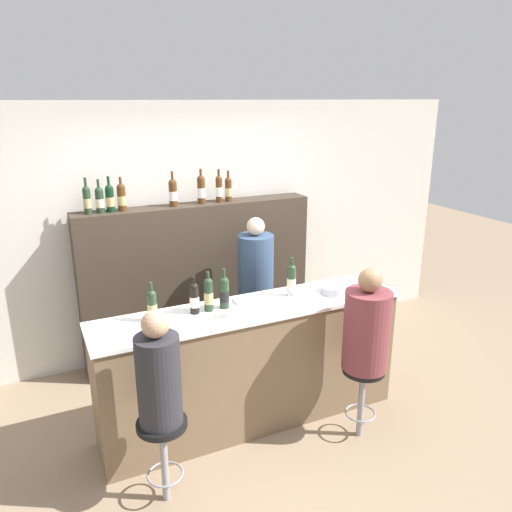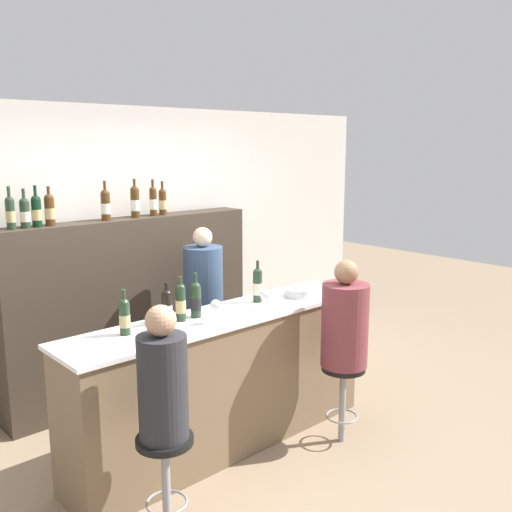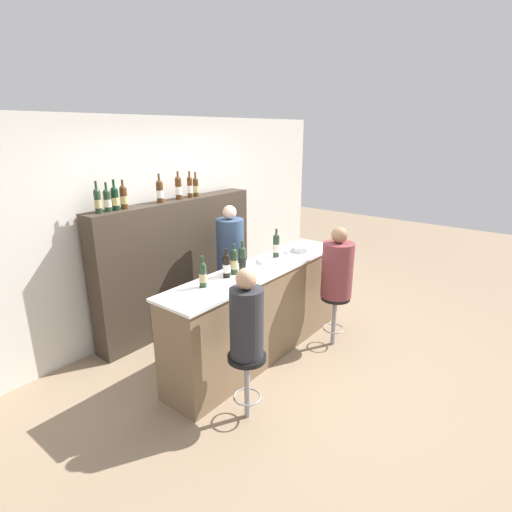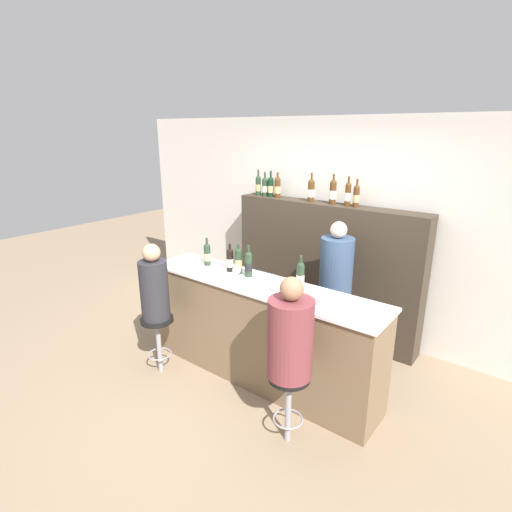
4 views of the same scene
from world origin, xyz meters
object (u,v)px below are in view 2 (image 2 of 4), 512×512
object	(u,v)px
wine_bottle_backbar_2	(36,211)
wine_bottle_backbar_5	(135,201)
wine_bottle_counter_1	(167,307)
guest_seated_right	(345,321)
wine_bottle_backbar_1	(25,212)
bar_stool_left	(165,460)
wine_bottle_backbar_3	(50,209)
bartender	(204,321)
wine_bottle_backbar_0	(10,212)
guest_seated_left	(163,381)
wine_bottle_counter_0	(125,316)
wine_glass_0	(216,306)
wine_glass_1	(265,295)
wine_bottle_backbar_4	(106,205)
wine_bottle_counter_4	(258,285)
wine_bottle_backbar_7	(163,201)
wine_bottle_counter_2	(181,302)
metal_bowl	(298,292)
bar_stool_right	(343,383)
wine_bottle_counter_3	(196,299)
wine_bottle_backbar_6	(153,201)

from	to	relation	value
wine_bottle_backbar_2	wine_bottle_backbar_5	size ratio (longest dim) A/B	0.95
wine_bottle_counter_1	guest_seated_right	size ratio (longest dim) A/B	0.36
wine_bottle_backbar_1	bar_stool_left	size ratio (longest dim) A/B	0.49
wine_bottle_backbar_3	bartender	xyz separation A→B (m)	(1.11, -0.51, -1.04)
wine_bottle_backbar_5	bar_stool_left	xyz separation A→B (m)	(-0.95, -1.85, -1.29)
wine_bottle_counter_1	guest_seated_right	distance (m)	1.33
wine_bottle_backbar_0	guest_seated_left	bearing A→B (deg)	-86.36
wine_bottle_counter_0	wine_glass_0	world-z (taller)	wine_bottle_counter_0
wine_bottle_counter_0	wine_bottle_backbar_0	bearing A→B (deg)	101.36
wine_glass_1	guest_seated_right	world-z (taller)	guest_seated_right
wine_bottle_backbar_4	wine_glass_1	size ratio (longest dim) A/B	2.11
wine_bottle_counter_4	wine_bottle_backbar_7	distance (m)	1.35
wine_bottle_counter_2	wine_glass_0	world-z (taller)	wine_bottle_counter_2
metal_bowl	wine_bottle_counter_0	bearing A→B (deg)	176.07
wine_glass_0	bartender	world-z (taller)	bartender
wine_glass_0	wine_glass_1	world-z (taller)	wine_glass_0
wine_bottle_counter_1	bar_stool_left	xyz separation A→B (m)	(-0.45, -0.63, -0.69)
wine_bottle_backbar_3	bar_stool_right	world-z (taller)	wine_bottle_backbar_3
wine_bottle_counter_0	wine_bottle_backbar_3	size ratio (longest dim) A/B	0.97
wine_bottle_backbar_0	wine_bottle_backbar_3	xyz separation A→B (m)	(0.30, 0.00, -0.00)
wine_bottle_backbar_2	bar_stool_left	world-z (taller)	wine_bottle_backbar_2
wine_bottle_backbar_1	wine_bottle_counter_3	bearing A→B (deg)	-59.95
wine_bottle_backbar_6	wine_glass_1	world-z (taller)	wine_bottle_backbar_6
wine_glass_0	metal_bowl	size ratio (longest dim) A/B	0.71
wine_bottle_backbar_2	wine_bottle_backbar_1	bearing A→B (deg)	180.00
wine_bottle_backbar_4	bartender	xyz separation A→B (m)	(0.63, -0.51, -1.04)
wine_bottle_counter_1	wine_bottle_backbar_5	world-z (taller)	wine_bottle_backbar_5
guest_seated_left	wine_glass_0	bearing A→B (deg)	30.57
guest_seated_left	guest_seated_right	distance (m)	1.60
wine_bottle_counter_4	wine_glass_0	bearing A→B (deg)	-160.54
wine_bottle_counter_0	wine_bottle_backbar_2	distance (m)	1.35
wine_bottle_backbar_1	metal_bowl	bearing A→B (deg)	-38.63
wine_glass_0	wine_bottle_counter_3	bearing A→B (deg)	94.94
wine_bottle_counter_1	metal_bowl	xyz separation A→B (m)	(1.20, -0.10, -0.09)
wine_bottle_counter_2	guest_seated_right	bearing A→B (deg)	-31.18
metal_bowl	wine_bottle_backbar_6	bearing A→B (deg)	111.08
wine_bottle_backbar_2	guest_seated_left	world-z (taller)	wine_bottle_backbar_2
wine_bottle_counter_4	wine_bottle_backbar_0	bearing A→B (deg)	139.16
wine_glass_0	metal_bowl	bearing A→B (deg)	6.14
wine_bottle_counter_3	wine_bottle_backbar_7	world-z (taller)	wine_bottle_backbar_7
guest_seated_left	wine_bottle_backbar_3	bearing A→B (deg)	84.27
wine_bottle_backbar_7	guest_seated_left	bearing A→B (deg)	-123.82
wine_bottle_backbar_0	wine_bottle_counter_4	bearing A→B (deg)	-40.84
wine_bottle_counter_4	bar_stool_left	bearing A→B (deg)	-154.16
wine_bottle_counter_2	wine_glass_0	distance (m)	0.25
wine_bottle_backbar_1	guest_seated_left	world-z (taller)	wine_bottle_backbar_1
guest_seated_right	bar_stool_left	bearing A→B (deg)	180.00
wine_bottle_counter_4	wine_bottle_backbar_0	world-z (taller)	wine_bottle_backbar_0
wine_bottle_backbar_0	metal_bowl	bearing A→B (deg)	-36.88
wine_bottle_counter_4	wine_bottle_backbar_3	world-z (taller)	wine_bottle_backbar_3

